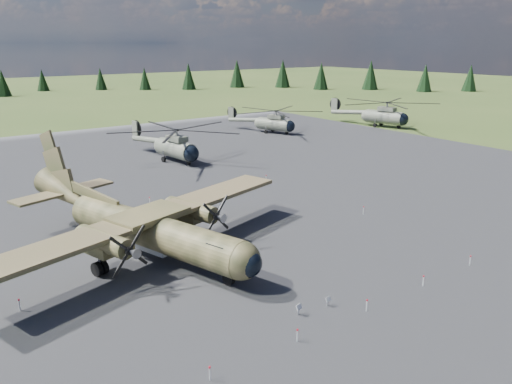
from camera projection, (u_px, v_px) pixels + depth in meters
ground at (229, 252)px, 42.25m from camera, size 500.00×500.00×0.00m
apron at (175, 219)px, 50.00m from camera, size 120.00×120.00×0.04m
transport_plane at (140, 222)px, 41.07m from camera, size 29.29×26.14×9.78m
helicopter_near at (175, 138)px, 73.23m from camera, size 21.82×24.21×4.98m
helicopter_mid at (274, 117)px, 96.85m from camera, size 22.80×22.93×4.53m
helicopter_far at (384, 109)px, 104.08m from camera, size 25.17×26.43×5.29m
info_placard_left at (299, 308)px, 32.28m from camera, size 0.53×0.34×0.77m
info_placard_right at (328, 300)px, 33.40m from camera, size 0.45×0.23×0.68m
barrier_fence at (225, 248)px, 41.78m from camera, size 33.12×29.62×0.85m
treeline at (262, 195)px, 41.50m from camera, size 336.37×336.56×10.91m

